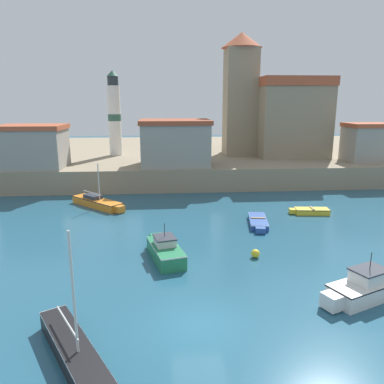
# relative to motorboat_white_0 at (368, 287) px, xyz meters

# --- Properties ---
(ground_plane) EXTENTS (200.00, 200.00, 0.00)m
(ground_plane) POSITION_rel_motorboat_white_0_xyz_m (-8.98, -1.81, -0.59)
(ground_plane) COLOR #235670
(quay_seawall) EXTENTS (120.00, 40.00, 2.58)m
(quay_seawall) POSITION_rel_motorboat_white_0_xyz_m (-8.98, 43.50, 0.70)
(quay_seawall) COLOR gray
(quay_seawall) RESTS_ON ground
(motorboat_white_0) EXTENTS (5.68, 3.43, 2.49)m
(motorboat_white_0) POSITION_rel_motorboat_white_0_xyz_m (0.00, 0.00, 0.00)
(motorboat_white_0) COLOR white
(motorboat_white_0) RESTS_ON ground
(sailboat_black_1) EXTENTS (4.14, 6.35, 5.57)m
(sailboat_black_1) POSITION_rel_motorboat_white_0_xyz_m (-13.94, -4.06, -0.14)
(sailboat_black_1) COLOR black
(sailboat_black_1) RESTS_ON ground
(dinghy_blue_2) EXTENTS (1.98, 4.59, 0.58)m
(dinghy_blue_2) POSITION_rel_motorboat_white_0_xyz_m (-2.72, 12.04, -0.32)
(dinghy_blue_2) COLOR #284C9E
(dinghy_blue_2) RESTS_ON ground
(motorboat_green_3) EXTENTS (2.57, 4.98, 2.40)m
(motorboat_green_3) POSITION_rel_motorboat_white_0_xyz_m (-10.44, 5.77, -0.00)
(motorboat_green_3) COLOR #237A4C
(motorboat_green_3) RESTS_ON ground
(dinghy_yellow_4) EXTENTS (3.59, 1.53, 0.58)m
(dinghy_yellow_4) POSITION_rel_motorboat_white_0_xyz_m (2.79, 14.70, -0.32)
(dinghy_yellow_4) COLOR yellow
(dinghy_yellow_4) RESTS_ON ground
(sailboat_orange_5) EXTENTS (5.65, 5.54, 4.25)m
(sailboat_orange_5) POSITION_rel_motorboat_white_0_xyz_m (-16.83, 18.66, -0.15)
(sailboat_orange_5) COLOR orange
(sailboat_orange_5) RESTS_ON ground
(mooring_buoy) EXTENTS (0.56, 0.56, 0.56)m
(mooring_buoy) POSITION_rel_motorboat_white_0_xyz_m (-4.57, 5.45, -0.31)
(mooring_buoy) COLOR yellow
(mooring_buoy) RESTS_ON ground
(church) EXTENTS (14.07, 16.12, 16.31)m
(church) POSITION_rel_motorboat_white_0_xyz_m (5.88, 37.48, 7.84)
(church) COLOR gray
(church) RESTS_ON quay_seawall
(lighthouse) EXTENTS (1.76, 1.76, 11.44)m
(lighthouse) POSITION_rel_motorboat_white_0_xyz_m (-16.98, 36.37, 7.52)
(lighthouse) COLOR silver
(lighthouse) RESTS_ON quay_seawall
(harbor_shed_near_wharf) EXTENTS (5.28, 4.46, 4.75)m
(harbor_shed_near_wharf) POSITION_rel_motorboat_white_0_xyz_m (15.02, 28.12, 4.39)
(harbor_shed_near_wharf) COLOR gray
(harbor_shed_near_wharf) RESTS_ON quay_seawall
(harbor_shed_mid_row) EXTENTS (7.13, 5.81, 4.82)m
(harbor_shed_mid_row) POSITION_rel_motorboat_white_0_xyz_m (-24.98, 26.51, 4.42)
(harbor_shed_mid_row) COLOR gray
(harbor_shed_mid_row) RESTS_ON quay_seawall
(harbor_shed_far_end) EXTENTS (8.14, 6.75, 5.30)m
(harbor_shed_far_end) POSITION_rel_motorboat_white_0_xyz_m (-8.98, 27.07, 4.66)
(harbor_shed_far_end) COLOR gray
(harbor_shed_far_end) RESTS_ON quay_seawall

